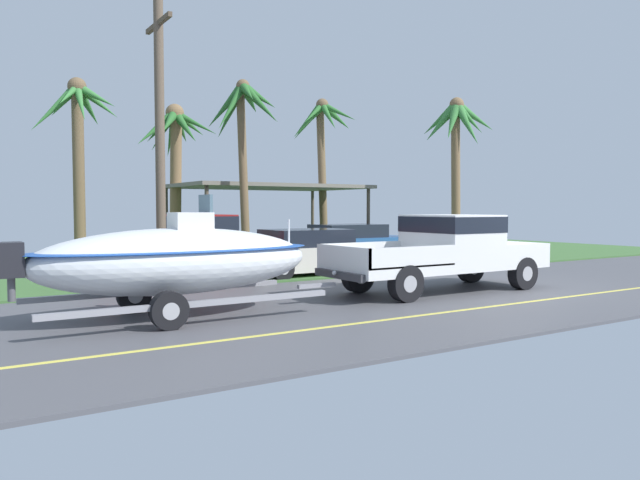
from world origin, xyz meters
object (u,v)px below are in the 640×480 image
parked_sedan_far (352,242)px  utility_pole (160,139)px  parked_pickup_background (197,244)px  parked_sedan_near (311,253)px  pickup_truck_towing (450,248)px  palm_tree_mid (322,135)px  palm_tree_near_right (243,120)px  palm_tree_far_left (456,136)px  palm_tree_near_left (79,126)px  boat_on_trailer (176,260)px  palm_tree_far_right (174,144)px  carport_awning (267,188)px

parked_sedan_far → utility_pole: bearing=-155.5°
parked_pickup_background → parked_sedan_near: (3.37, -0.57, -0.35)m
pickup_truck_towing → parked_sedan_far: size_ratio=1.25×
parked_sedan_far → palm_tree_mid: palm_tree_mid is taller
parked_pickup_background → parked_sedan_far: 8.18m
parked_pickup_background → palm_tree_near_right: bearing=46.3°
palm_tree_near_right → palm_tree_far_left: palm_tree_near_right is taller
pickup_truck_towing → utility_pole: size_ratio=0.83×
parked_sedan_near → palm_tree_near_left: palm_tree_near_left is taller
utility_pole → palm_tree_far_left: bearing=8.2°
boat_on_trailer → parked_sedan_far: (9.94, 8.38, -0.38)m
parked_sedan_near → palm_tree_near_left: bearing=124.6°
pickup_truck_towing → palm_tree_far_right: palm_tree_far_right is taller
boat_on_trailer → palm_tree_far_right: 13.27m
palm_tree_far_left → parked_sedan_far: bearing=145.2°
boat_on_trailer → utility_pole: (1.14, 4.38, 2.70)m
boat_on_trailer → palm_tree_mid: (11.19, 12.45, 4.23)m
parked_sedan_near → palm_tree_near_left: (-5.08, 7.35, 4.24)m
palm_tree_near_right → palm_tree_mid: size_ratio=0.92×
boat_on_trailer → palm_tree_near_left: size_ratio=0.97×
palm_tree_near_left → carport_awning: bearing=-6.7°
parked_pickup_background → parked_sedan_far: parked_pickup_background is taller
palm_tree_near_right → pickup_truck_towing: bearing=-78.8°
palm_tree_near_left → pickup_truck_towing: bearing=-62.6°
parked_pickup_background → parked_sedan_near: bearing=-9.5°
parked_sedan_near → palm_tree_mid: size_ratio=0.63×
parked_sedan_near → palm_tree_far_left: palm_tree_far_left is taller
parked_sedan_far → palm_tree_near_right: bearing=-178.1°
palm_tree_near_left → utility_pole: size_ratio=0.91×
parked_pickup_background → palm_tree_near_right: palm_tree_near_right is taller
carport_awning → palm_tree_near_right: 4.43m
parked_pickup_background → palm_tree_far_right: size_ratio=0.90×
boat_on_trailer → palm_tree_far_left: size_ratio=1.03×
palm_tree_far_left → palm_tree_mid: bearing=107.6°
parked_sedan_near → boat_on_trailer: bearing=-141.1°
palm_tree_near_right → palm_tree_far_left: 8.20m
parked_sedan_near → palm_tree_far_left: size_ratio=0.70×
palm_tree_near_left → palm_tree_far_right: (3.50, 0.11, -0.42)m
pickup_truck_towing → palm_tree_near_right: size_ratio=0.94×
boat_on_trailer → parked_sedan_near: (5.78, 4.65, -0.38)m
parked_sedan_near → parked_sedan_far: 5.59m
palm_tree_far_right → boat_on_trailer: bearing=-109.1°
palm_tree_far_left → palm_tree_near_left: bearing=154.8°
parked_sedan_far → pickup_truck_towing: bearing=-109.9°
parked_sedan_near → parked_pickup_background: bearing=170.5°
boat_on_trailer → parked_sedan_near: bearing=38.9°
boat_on_trailer → palm_tree_near_left: palm_tree_near_left is taller
parked_sedan_near → palm_tree_near_left: size_ratio=0.66×
palm_tree_near_right → carport_awning: bearing=50.2°
palm_tree_far_left → utility_pole: utility_pole is taller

